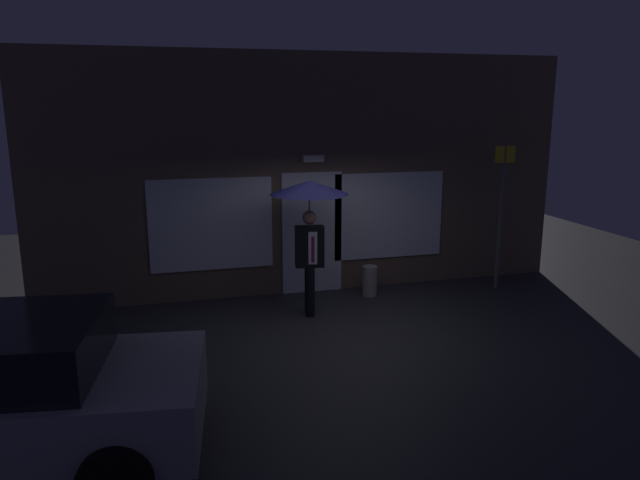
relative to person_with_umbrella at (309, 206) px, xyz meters
The scene contains 5 objects.
ground_plane 2.09m from the person_with_umbrella, 70.62° to the right, with size 18.00×18.00×0.00m, color #2D2D33.
building_facade 1.43m from the person_with_umbrella, 75.64° to the left, with size 9.69×0.48×4.27m.
person_with_umbrella is the anchor object (origin of this frame).
street_sign_post 3.79m from the person_with_umbrella, ahead, with size 0.40×0.07×2.75m.
sidewalk_bollard 2.11m from the person_with_umbrella, 27.48° to the left, with size 0.26×0.26×0.55m, color #9E998E.
Camera 1 is at (-2.66, -8.12, 3.39)m, focal length 33.81 mm.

